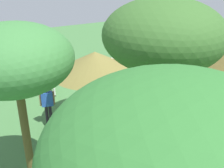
% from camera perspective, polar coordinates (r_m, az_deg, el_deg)
% --- Properties ---
extents(ground_plane, '(36.00, 36.00, 0.00)m').
position_cam_1_polar(ground_plane, '(13.86, 1.47, -2.24)').
color(ground_plane, '#3F713A').
extents(shade_umbrella, '(3.41, 3.41, 3.11)m').
position_cam_1_polar(shade_umbrella, '(10.40, -3.65, 4.58)').
color(shade_umbrella, brown).
rests_on(shade_umbrella, ground_plane).
extents(patio_dining_table, '(1.57, 1.22, 0.74)m').
position_cam_1_polar(patio_dining_table, '(11.22, -3.39, -5.12)').
color(patio_dining_table, silver).
rests_on(patio_dining_table, ground_plane).
extents(patio_chair_east_end, '(0.57, 0.58, 0.90)m').
position_cam_1_polar(patio_chair_east_end, '(11.37, 2.91, -5.51)').
color(patio_chair_east_end, silver).
rests_on(patio_chair_east_end, ground_plane).
extents(patio_chair_west_end, '(0.54, 0.53, 0.90)m').
position_cam_1_polar(patio_chair_west_end, '(12.36, -4.43, -3.00)').
color(patio_chair_west_end, silver).
rests_on(patio_chair_west_end, ground_plane).
extents(patio_chair_near_hut, '(0.54, 0.55, 0.90)m').
position_cam_1_polar(patio_chair_near_hut, '(11.20, -9.67, -6.31)').
color(patio_chair_near_hut, silver).
rests_on(patio_chair_near_hut, ground_plane).
extents(patio_chair_near_lawn, '(0.58, 0.57, 0.90)m').
position_cam_1_polar(patio_chair_near_lawn, '(10.23, -3.19, -9.16)').
color(patio_chair_near_lawn, silver).
rests_on(patio_chair_near_lawn, ground_plane).
extents(guest_beside_umbrella, '(0.59, 0.32, 1.71)m').
position_cam_1_polar(guest_beside_umbrella, '(11.22, -13.65, -3.71)').
color(guest_beside_umbrella, black).
rests_on(guest_beside_umbrella, ground_plane).
extents(standing_watcher, '(0.38, 0.54, 1.64)m').
position_cam_1_polar(standing_watcher, '(17.95, 4.78, 7.22)').
color(standing_watcher, black).
rests_on(standing_watcher, ground_plane).
extents(striped_lounge_chair, '(0.93, 0.73, 0.59)m').
position_cam_1_polar(striped_lounge_chair, '(13.68, 15.30, -2.33)').
color(striped_lounge_chair, '#D64F3F').
rests_on(striped_lounge_chair, ground_plane).
extents(zebra_nearest_camera, '(2.01, 1.60, 1.54)m').
position_cam_1_polar(zebra_nearest_camera, '(15.17, 10.41, 3.85)').
color(zebra_nearest_camera, silver).
rests_on(zebra_nearest_camera, ground_plane).
extents(zebra_by_umbrella, '(2.33, 0.93, 1.55)m').
position_cam_1_polar(zebra_by_umbrella, '(15.27, 0.17, 4.39)').
color(zebra_by_umbrella, silver).
rests_on(zebra_by_umbrella, ground_plane).
extents(zebra_toward_hut, '(1.00, 2.09, 1.51)m').
position_cam_1_polar(zebra_toward_hut, '(14.06, -13.22, 1.83)').
color(zebra_toward_hut, silver).
rests_on(zebra_toward_hut, ground_plane).
extents(acacia_tree_right_background, '(3.10, 3.10, 5.08)m').
position_cam_1_polar(acacia_tree_right_background, '(3.17, 13.42, -15.07)').
color(acacia_tree_right_background, '#4E411E').
rests_on(acacia_tree_right_background, ground_plane).
extents(acacia_tree_behind_hut, '(2.89, 2.89, 4.92)m').
position_cam_1_polar(acacia_tree_behind_hut, '(6.83, -20.10, 4.91)').
color(acacia_tree_behind_hut, brown).
rests_on(acacia_tree_behind_hut, ground_plane).
extents(acacia_tree_left_background, '(2.69, 2.69, 5.53)m').
position_cam_1_polar(acacia_tree_left_background, '(5.98, 10.93, 9.91)').
color(acacia_tree_left_background, '#4C3627').
rests_on(acacia_tree_left_background, ground_plane).
extents(brick_patio_kerb, '(1.85, 2.53, 0.08)m').
position_cam_1_polar(brick_patio_kerb, '(15.11, -17.06, -0.88)').
color(brick_patio_kerb, '#9F5353').
rests_on(brick_patio_kerb, ground_plane).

